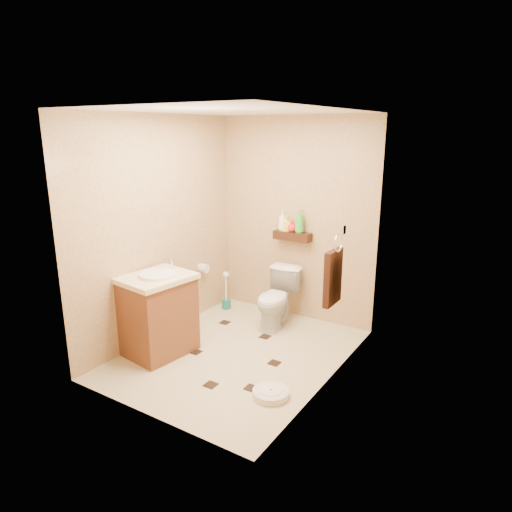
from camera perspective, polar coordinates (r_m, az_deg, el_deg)
The scene contains 18 objects.
ground at distance 4.83m, azimuth -2.34°, elevation -12.09°, with size 2.50×2.50×0.00m, color #C5B290.
wall_back at distance 5.45m, azimuth 5.00°, elevation 4.52°, with size 2.00×0.04×2.40m, color tan.
wall_front at distance 3.48m, azimuth -14.29°, elevation -2.29°, with size 2.00×0.04×2.40m, color tan.
wall_left at distance 5.02m, azimuth -11.96°, elevation 3.29°, with size 0.04×2.50×2.40m, color tan.
wall_right at distance 3.93m, azimuth 9.55°, elevation 0.02°, with size 0.04×2.50×2.40m, color tan.
ceiling at distance 4.28m, azimuth -2.72°, elevation 17.70°, with size 2.00×2.50×0.02m, color silver.
wall_shelf at distance 5.42m, azimuth 4.57°, elevation 2.51°, with size 0.46×0.14×0.10m, color #3A1B0F.
floor_accents at distance 4.79m, azimuth -2.40°, elevation -12.29°, with size 1.16×1.30×0.01m.
toilet at distance 5.34m, azimuth 2.59°, elevation -5.32°, with size 0.38×0.66×0.67m, color white.
vanity at distance 4.78m, azimuth -12.10°, elevation -7.04°, with size 0.65×0.75×0.96m.
bathroom_scale at distance 4.13m, azimuth 1.85°, elevation -16.76°, with size 0.41×0.41×0.06m.
toilet_brush at distance 5.89m, azimuth -3.75°, elevation -4.97°, with size 0.11×0.11×0.50m.
towel_ring at distance 4.26m, azimuth 9.64°, elevation -2.35°, with size 0.12×0.30×0.76m.
toilet_paper at distance 5.61m, azimuth -6.58°, elevation -1.53°, with size 0.12×0.11×0.12m.
bottle_a at distance 5.44m, azimuth 3.33°, elevation 4.43°, with size 0.09×0.09×0.24m, color white.
bottle_b at distance 5.43m, azimuth 3.79°, elevation 4.08°, with size 0.08×0.08×0.18m, color yellow.
bottle_c at distance 5.39m, azimuth 4.53°, elevation 3.76°, with size 0.11×0.11×0.14m, color red.
bottle_d at distance 5.34m, azimuth 5.45°, elevation 4.35°, with size 0.11×0.11×0.27m, color green.
Camera 1 is at (2.44, -3.51, 2.24)m, focal length 32.00 mm.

